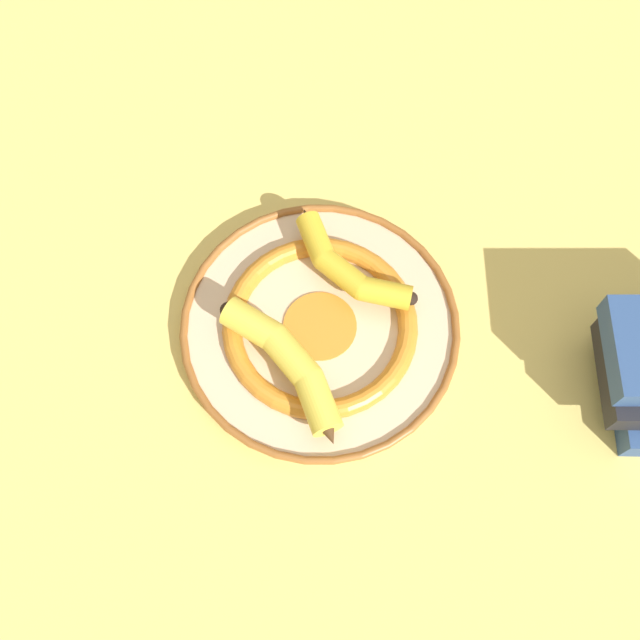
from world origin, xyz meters
name	(u,v)px	position (x,y,z in m)	size (l,w,h in m)	color
ground_plane	(333,348)	(0.00, 0.00, 0.00)	(2.80, 2.80, 0.00)	#E5CC6B
decorative_bowl	(320,327)	(0.02, 0.02, 0.02)	(0.35, 0.35, 0.03)	beige
banana_a	(345,267)	(0.09, 0.01, 0.05)	(0.11, 0.18, 0.03)	gold
banana_b	(289,363)	(-0.05, 0.04, 0.05)	(0.14, 0.19, 0.04)	yellow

